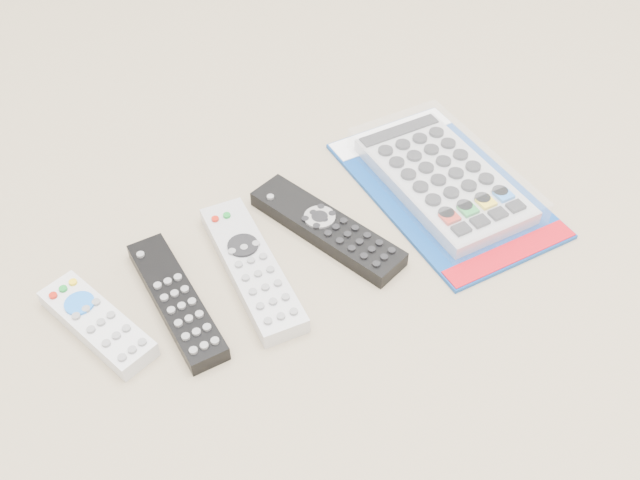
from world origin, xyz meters
TOP-DOWN VIEW (x-y plane):
  - remote_small_grey at (-0.21, 0.02)m, footprint 0.08×0.16m
  - remote_slim_black at (-0.13, 0.00)m, footprint 0.06×0.19m
  - remote_silver_dvd at (-0.04, -0.01)m, footprint 0.09×0.22m
  - remote_large_black at (0.07, -0.01)m, footprint 0.09×0.21m
  - jumbo_remote_packaged at (0.24, -0.03)m, footprint 0.22×0.32m

SIDE VIEW (x-z plane):
  - remote_slim_black at x=-0.13m, z-range 0.00..0.02m
  - remote_large_black at x=0.07m, z-range 0.00..0.02m
  - remote_small_grey at x=-0.21m, z-range 0.00..0.02m
  - remote_silver_dvd at x=-0.04m, z-range 0.00..0.02m
  - jumbo_remote_packaged at x=0.24m, z-range 0.00..0.04m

